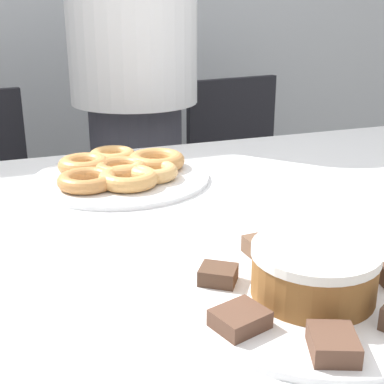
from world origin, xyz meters
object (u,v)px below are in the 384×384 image
(person_standing, at_px, (134,89))
(frosted_cake, at_px, (314,271))
(plate_cake, at_px, (312,298))
(plate_donuts, at_px, (121,178))
(office_chair_right, at_px, (250,201))

(person_standing, height_order, frosted_cake, person_standing)
(plate_cake, distance_m, plate_donuts, 0.58)
(person_standing, bearing_deg, office_chair_right, 14.56)
(plate_cake, height_order, frosted_cake, frosted_cake)
(person_standing, relative_size, office_chair_right, 1.95)
(office_chair_right, bearing_deg, person_standing, -173.94)
(plate_cake, xyz_separation_m, plate_donuts, (-0.11, 0.57, 0.00))
(office_chair_right, distance_m, plate_cake, 1.43)
(frosted_cake, bearing_deg, plate_donuts, 101.16)
(office_chair_right, relative_size, plate_cake, 2.60)
(office_chair_right, distance_m, plate_donuts, 1.03)
(frosted_cake, bearing_deg, plate_cake, 0.00)
(plate_cake, bearing_deg, frosted_cake, 0.00)
(office_chair_right, xyz_separation_m, plate_donuts, (-0.66, -0.69, 0.38))
(plate_cake, height_order, plate_donuts, same)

